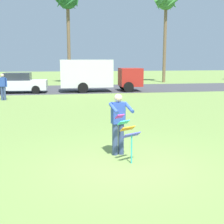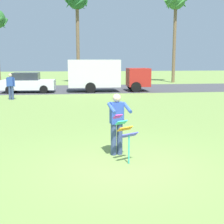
% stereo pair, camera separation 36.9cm
% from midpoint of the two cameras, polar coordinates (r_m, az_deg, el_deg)
% --- Properties ---
extents(ground_plane, '(120.00, 120.00, 0.00)m').
position_cam_midpoint_polar(ground_plane, '(7.75, 3.52, -10.12)').
color(ground_plane, olive).
extents(road_strip, '(120.00, 8.00, 0.01)m').
position_cam_midpoint_polar(road_strip, '(27.31, -4.54, 4.42)').
color(road_strip, '#424247').
rests_on(road_strip, ground).
extents(person_kite_flyer, '(0.61, 0.71, 1.73)m').
position_cam_midpoint_polar(person_kite_flyer, '(8.32, 2.21, -1.90)').
color(person_kite_flyer, '#384772').
rests_on(person_kite_flyer, ground).
extents(kite_held, '(0.62, 0.73, 1.23)m').
position_cam_midpoint_polar(kite_held, '(7.77, 3.88, -3.59)').
color(kite_held, '#D83399').
rests_on(kite_held, ground).
extents(parked_car_white, '(4.26, 1.96, 1.60)m').
position_cam_midpoint_polar(parked_car_white, '(25.05, -15.31, 5.36)').
color(parked_car_white, white).
rests_on(parked_car_white, ground).
extents(parked_truck_red_cab, '(6.73, 2.19, 2.62)m').
position_cam_midpoint_polar(parked_truck_red_cab, '(24.93, -1.10, 7.16)').
color(parked_truck_red_cab, '#B2231E').
rests_on(parked_truck_red_cab, ground).
extents(palm_tree_right_near, '(2.58, 2.71, 9.96)m').
position_cam_midpoint_polar(palm_tree_right_near, '(33.89, -6.35, 19.77)').
color(palm_tree_right_near, brown).
rests_on(palm_tree_right_near, ground).
extents(palm_tree_centre_far, '(2.58, 2.71, 10.20)m').
position_cam_midpoint_polar(palm_tree_centre_far, '(36.05, 12.35, 19.36)').
color(palm_tree_centre_far, brown).
rests_on(palm_tree_centre_far, ground).
extents(person_walker_near, '(0.56, 0.28, 1.73)m').
position_cam_midpoint_polar(person_walker_near, '(20.93, -18.26, 4.79)').
color(person_walker_near, '#384772').
rests_on(person_walker_near, ground).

